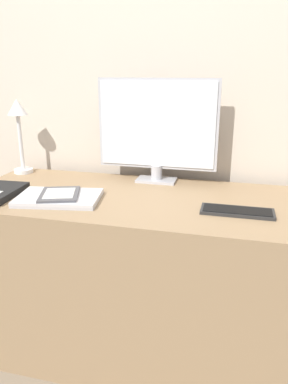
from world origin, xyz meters
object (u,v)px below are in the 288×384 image
Objects in this scene: desk_lamp at (19,123)px; ereader at (59,194)px; keyboard at (237,211)px; monitor at (158,129)px; laptop at (59,198)px.

ereader is at bearing -42.96° from desk_lamp.
keyboard is 0.72× the size of desk_lamp.
laptop is (-0.33, -0.37, -0.24)m from monitor.
keyboard is at bearing -41.47° from monitor.
desk_lamp is (-1.10, 0.32, 0.25)m from keyboard.
monitor is at bearing 48.27° from laptop.
ereader is at bearing -177.23° from keyboard.
desk_lamp is (-0.71, -0.02, 0.00)m from monitor.
laptop is at bearing -43.24° from desk_lamp.
ereader reaches higher than laptop.
monitor is 0.71m from desk_lamp.
desk_lamp reaches higher than laptop.
desk_lamp is at bearing 136.76° from laptop.
laptop is 0.58m from desk_lamp.
ereader is at bearing -131.42° from monitor.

